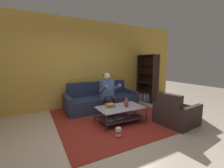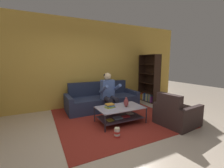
% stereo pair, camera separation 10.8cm
% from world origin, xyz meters
% --- Properties ---
extents(ground, '(16.80, 16.80, 0.00)m').
position_xyz_m(ground, '(0.00, 0.00, 0.00)').
color(ground, beige).
extents(back_partition, '(8.40, 0.12, 2.90)m').
position_xyz_m(back_partition, '(0.00, 2.46, 1.45)').
color(back_partition, gold).
rests_on(back_partition, ground).
extents(couch, '(2.30, 0.89, 0.85)m').
position_xyz_m(couch, '(0.63, 1.84, 0.28)').
color(couch, '#293351').
rests_on(couch, ground).
extents(person_seated_center, '(0.50, 0.58, 1.20)m').
position_xyz_m(person_seated_center, '(0.63, 1.31, 0.65)').
color(person_seated_center, '#27252F').
rests_on(person_seated_center, ground).
extents(coffee_table, '(1.14, 0.68, 0.41)m').
position_xyz_m(coffee_table, '(0.57, 0.55, 0.27)').
color(coffee_table, '#B8B3C9').
rests_on(coffee_table, ground).
extents(area_rug, '(3.00, 3.23, 0.01)m').
position_xyz_m(area_rug, '(0.60, 1.07, 0.01)').
color(area_rug, maroon).
rests_on(area_rug, ground).
extents(vase, '(0.12, 0.12, 0.24)m').
position_xyz_m(vase, '(0.71, 0.50, 0.52)').
color(vase, brown).
rests_on(vase, coffee_table).
extents(book_stack, '(0.25, 0.22, 0.10)m').
position_xyz_m(book_stack, '(0.33, 0.63, 0.45)').
color(book_stack, '#A9B541').
rests_on(book_stack, coffee_table).
extents(bookshelf, '(0.34, 0.89, 1.79)m').
position_xyz_m(bookshelf, '(2.64, 1.92, 0.66)').
color(bookshelf, black).
rests_on(bookshelf, ground).
extents(armchair, '(0.92, 0.90, 0.80)m').
position_xyz_m(armchair, '(1.73, -0.16, 0.27)').
color(armchair, '#342524').
rests_on(armchair, ground).
extents(popcorn_tub, '(0.12, 0.12, 0.21)m').
position_xyz_m(popcorn_tub, '(0.15, -0.07, 0.11)').
color(popcorn_tub, red).
rests_on(popcorn_tub, ground).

